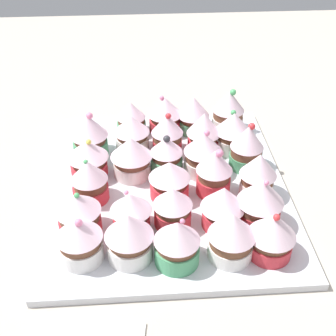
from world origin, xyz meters
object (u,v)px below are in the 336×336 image
(cupcake_5, at_px, (228,111))
(cupcake_15, at_px, (167,154))
(cupcake_13, at_px, (174,206))
(cupcake_23, at_px, (80,239))
(cupcake_2, at_px, (258,174))
(cupcake_21, at_px, (132,133))
(cupcake_26, at_px, (88,157))
(cupcake_0, at_px, (272,234))
(cupcake_4, at_px, (233,131))
(cupcake_22, at_px, (131,118))
(cupcake_20, at_px, (132,156))
(cupcake_14, at_px, (172,179))
(baking_tray, at_px, (168,186))
(cupcake_6, at_px, (232,235))
(cupcake_19, at_px, (131,211))
(cupcake_12, at_px, (178,242))
(cupcake_25, at_px, (89,180))
(cupcake_17, at_px, (165,114))
(cupcake_1, at_px, (260,201))
(cupcake_3, at_px, (247,147))
(cupcake_18, at_px, (129,236))
(cupcake_27, at_px, (89,134))
(cupcake_7, at_px, (223,206))
(cupcake_8, at_px, (214,171))
(cupcake_9, at_px, (203,153))
(cupcake_16, at_px, (167,133))
(cupcake_11, at_px, (193,113))
(cupcake_24, at_px, (79,212))
(cupcake_10, at_px, (204,131))

(cupcake_5, relative_size, cupcake_15, 1.21)
(cupcake_13, height_order, cupcake_23, cupcake_23)
(cupcake_2, distance_m, cupcake_5, 0.20)
(cupcake_21, bearing_deg, cupcake_26, 133.31)
(cupcake_0, distance_m, cupcake_4, 0.25)
(cupcake_0, height_order, cupcake_22, cupcake_0)
(cupcake_20, bearing_deg, cupcake_14, -133.81)
(cupcake_13, bearing_deg, cupcake_15, 0.69)
(baking_tray, bearing_deg, cupcake_6, -156.28)
(cupcake_2, height_order, cupcake_19, cupcake_2)
(cupcake_2, bearing_deg, cupcake_26, 74.85)
(cupcake_15, bearing_deg, cupcake_19, 156.09)
(cupcake_12, height_order, cupcake_23, same)
(cupcake_14, xyz_separation_m, cupcake_20, (0.06, 0.06, 0.00))
(cupcake_22, distance_m, cupcake_25, 0.20)
(cupcake_17, bearing_deg, cupcake_1, -156.04)
(cupcake_22, bearing_deg, cupcake_21, -178.71)
(cupcake_3, xyz_separation_m, cupcake_18, (-0.19, 0.20, -0.00))
(cupcake_22, xyz_separation_m, cupcake_27, (-0.07, 0.07, 0.01))
(cupcake_4, xyz_separation_m, cupcake_23, (-0.24, 0.25, -0.00))
(cupcake_18, bearing_deg, cupcake_26, 19.61)
(cupcake_4, relative_size, cupcake_20, 1.08)
(cupcake_7, bearing_deg, cupcake_22, 25.96)
(cupcake_7, bearing_deg, cupcake_15, 27.18)
(cupcake_4, distance_m, cupcake_18, 0.30)
(cupcake_20, xyz_separation_m, cupcake_22, (0.13, 0.00, -0.01))
(cupcake_8, xyz_separation_m, cupcake_15, (0.06, 0.07, -0.01))
(cupcake_1, xyz_separation_m, cupcake_9, (0.13, 0.06, -0.00))
(cupcake_2, distance_m, cupcake_15, 0.15)
(cupcake_18, relative_size, cupcake_21, 1.09)
(cupcake_17, bearing_deg, cupcake_14, 179.42)
(cupcake_6, xyz_separation_m, cupcake_16, (0.26, 0.07, 0.00))
(cupcake_3, height_order, cupcake_11, cupcake_3)
(cupcake_24, bearing_deg, cupcake_5, -44.76)
(cupcake_16, height_order, cupcake_27, cupcake_27)
(cupcake_16, bearing_deg, cupcake_25, 133.92)
(cupcake_9, bearing_deg, cupcake_24, 123.64)
(cupcake_23, bearing_deg, cupcake_0, -92.24)
(cupcake_7, distance_m, cupcake_16, 0.21)
(cupcake_3, xyz_separation_m, cupcake_20, (-0.01, 0.19, -0.00))
(cupcake_4, xyz_separation_m, cupcake_16, (0.00, 0.12, 0.00))
(cupcake_14, height_order, cupcake_22, same)
(cupcake_15, xyz_separation_m, cupcake_24, (-0.13, 0.13, 0.00))
(cupcake_26, bearing_deg, cupcake_23, -179.15)
(cupcake_21, bearing_deg, cupcake_3, -108.46)
(cupcake_10, xyz_separation_m, cupcake_23, (-0.24, 0.20, -0.00))
(cupcake_23, bearing_deg, cupcake_16, -28.12)
(cupcake_3, distance_m, cupcake_24, 0.30)
(cupcake_2, distance_m, cupcake_3, 0.08)
(cupcake_16, relative_size, cupcake_18, 1.05)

